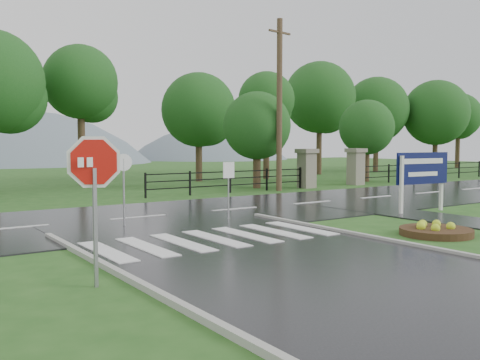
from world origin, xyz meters
TOP-DOWN VIEW (x-y plane):
  - ground at (0.00, 0.00)m, footprint 120.00×120.00m
  - main_road at (0.00, 10.00)m, footprint 90.00×8.00m
  - walkway at (8.50, 4.00)m, footprint 2.20×11.00m
  - crosswalk at (0.00, 5.00)m, footprint 6.50×2.80m
  - pillar_west at (13.00, 16.00)m, footprint 1.00×1.00m
  - pillar_east at (17.00, 16.00)m, footprint 1.00×1.00m
  - fence_west at (7.75, 16.00)m, footprint 9.58×0.08m
  - fence_east at (27.75, 16.00)m, footprint 20.58×0.08m
  - treeline at (1.00, 24.00)m, footprint 83.20×5.20m
  - stop_sign at (-4.19, 2.32)m, footprint 1.23×0.43m
  - estate_billboard at (9.35, 5.48)m, footprint 2.55×0.34m
  - flower_bed at (5.54, 2.15)m, footprint 2.00×2.00m
  - reg_sign_small at (2.31, 7.85)m, footprint 0.43×0.05m
  - reg_sign_round at (-1.12, 8.49)m, footprint 0.53×0.08m
  - utility_pole_east at (10.57, 15.50)m, footprint 1.62×0.36m
  - entrance_tree_left at (10.56, 17.50)m, footprint 3.85×3.85m
  - entrance_tree_right at (19.56, 17.50)m, footprint 3.64×3.64m

SIDE VIEW (x-z plane):
  - ground at x=0.00m, z-range 0.00..0.00m
  - main_road at x=0.00m, z-range -0.02..0.02m
  - walkway at x=8.50m, z-range -0.02..0.02m
  - treeline at x=1.00m, z-range -5.00..5.00m
  - crosswalk at x=0.00m, z-range 0.05..0.07m
  - flower_bed at x=5.54m, z-range -0.05..0.35m
  - fence_west at x=7.75m, z-range 0.12..1.32m
  - fence_east at x=27.75m, z-range 0.14..1.34m
  - pillar_west at x=13.00m, z-range 0.06..2.30m
  - pillar_east at x=17.00m, z-range 0.06..2.30m
  - reg_sign_small at x=2.31m, z-range 0.42..2.38m
  - reg_sign_round at x=-1.12m, z-range 0.30..2.56m
  - estate_billboard at x=9.35m, z-range 0.42..2.66m
  - stop_sign at x=-4.19m, z-range 0.56..3.47m
  - entrance_tree_left at x=10.56m, z-range 0.79..6.28m
  - entrance_tree_right at x=19.56m, z-range 0.87..6.29m
  - utility_pole_east at x=10.57m, z-range 0.07..9.21m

